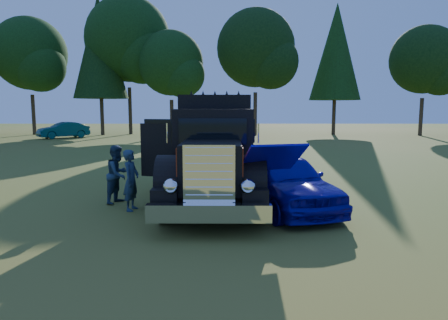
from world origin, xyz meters
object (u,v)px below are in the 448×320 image
Objects in this scene: hotrod_coupe at (283,180)px; distant_teal_car at (64,130)px; spectator_far at (118,174)px; diamond_t_truck at (214,157)px; spectator_near at (131,180)px.

hotrod_coupe reaches higher than distant_teal_car.
diamond_t_truck is at bearing -66.72° from spectator_far.
distant_teal_car is (-14.11, 24.14, -0.57)m from diamond_t_truck.
distant_teal_car is (-11.45, 24.30, -0.10)m from spectator_far.
spectator_far is at bearing 172.26° from hotrod_coupe.
diamond_t_truck is at bearing -55.96° from spectator_near.
hotrod_coupe is 2.97× the size of spectator_near.
spectator_far is at bearing 43.60° from spectator_near.
hotrod_coupe is 1.10× the size of distant_teal_car.
distant_teal_car is at bearing 34.48° from spectator_near.
diamond_t_truck is at bearing 156.93° from hotrod_coupe.
diamond_t_truck reaches higher than distant_teal_car.
diamond_t_truck is 4.54× the size of spectator_near.
spectator_near is at bearing -125.64° from spectator_far.
spectator_far reaches higher than spectator_near.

